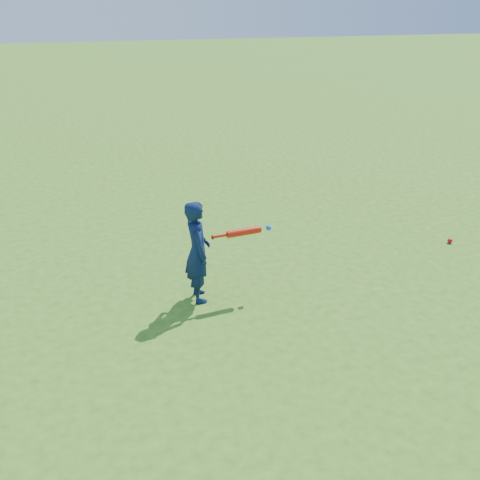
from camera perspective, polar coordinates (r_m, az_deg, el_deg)
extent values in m
plane|color=#3A751B|center=(6.41, -4.64, -4.50)|extent=(80.00, 80.00, 0.00)
imported|color=#0E1B41|center=(5.82, -4.55, -1.24)|extent=(0.29, 0.43, 1.16)
sphere|color=red|center=(7.92, 21.48, -0.08)|extent=(0.07, 0.07, 0.07)
cylinder|color=red|center=(5.76, -2.95, 0.30)|extent=(0.02, 0.05, 0.05)
cylinder|color=red|center=(5.79, -2.12, 0.44)|extent=(0.18, 0.05, 0.03)
cylinder|color=red|center=(5.88, 0.32, 0.85)|extent=(0.38, 0.12, 0.08)
sphere|color=red|center=(5.95, 1.98, 1.12)|extent=(0.08, 0.08, 0.08)
sphere|color=blue|center=(6.00, 3.06, 1.30)|extent=(0.06, 0.06, 0.06)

